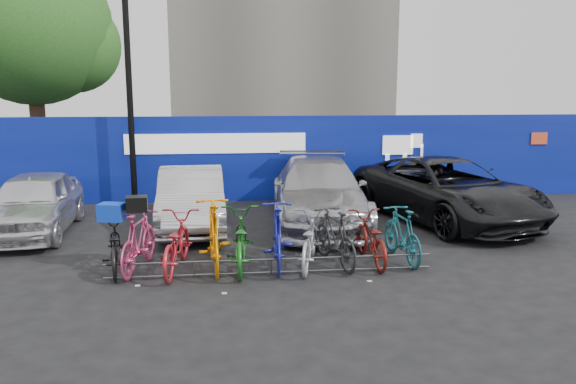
{
  "coord_description": "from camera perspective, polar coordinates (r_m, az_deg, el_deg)",
  "views": [
    {
      "loc": [
        -0.73,
        -9.79,
        3.15
      ],
      "look_at": [
        0.58,
        2.0,
        0.96
      ],
      "focal_mm": 35.0,
      "sensor_mm": 36.0,
      "label": 1
    }
  ],
  "objects": [
    {
      "name": "ground",
      "position": [
        10.31,
        -1.99,
        -7.35
      ],
      "size": [
        100.0,
        100.0,
        0.0
      ],
      "primitive_type": "plane",
      "color": "black",
      "rests_on": "ground"
    },
    {
      "name": "hoarding",
      "position": [
        15.92,
        -3.63,
        3.42
      ],
      "size": [
        22.0,
        0.18,
        2.4
      ],
      "color": "navy",
      "rests_on": "ground"
    },
    {
      "name": "tree",
      "position": [
        20.83,
        -24.02,
        14.87
      ],
      "size": [
        5.4,
        5.2,
        7.8
      ],
      "color": "#382314",
      "rests_on": "ground"
    },
    {
      "name": "lamppost",
      "position": [
        15.39,
        -15.84,
        10.52
      ],
      "size": [
        0.25,
        0.5,
        6.11
      ],
      "color": "black",
      "rests_on": "ground"
    },
    {
      "name": "bike_rack",
      "position": [
        9.69,
        -1.72,
        -7.52
      ],
      "size": [
        5.6,
        0.03,
        0.3
      ],
      "color": "#595B60",
      "rests_on": "ground"
    },
    {
      "name": "car_0",
      "position": [
        13.51,
        -24.42,
        -1.02
      ],
      "size": [
        1.83,
        4.08,
        1.36
      ],
      "primitive_type": "imported",
      "rotation": [
        0.0,
        0.0,
        0.06
      ],
      "color": "silver",
      "rests_on": "ground"
    },
    {
      "name": "car_1",
      "position": [
        13.02,
        -9.8,
        -0.64
      ],
      "size": [
        1.63,
        4.18,
        1.36
      ],
      "primitive_type": "imported",
      "rotation": [
        0.0,
        0.0,
        0.05
      ],
      "color": "#B4B3B8",
      "rests_on": "ground"
    },
    {
      "name": "car_2",
      "position": [
        13.28,
        3.12,
        0.06
      ],
      "size": [
        2.56,
        5.38,
        1.51
      ],
      "primitive_type": "imported",
      "rotation": [
        0.0,
        0.0,
        -0.09
      ],
      "color": "#AAA9AE",
      "rests_on": "ground"
    },
    {
      "name": "car_3",
      "position": [
        13.99,
        15.73,
        0.2
      ],
      "size": [
        3.9,
        5.91,
        1.51
      ],
      "primitive_type": "imported",
      "rotation": [
        0.0,
        0.0,
        0.28
      ],
      "color": "black",
      "rests_on": "ground"
    },
    {
      "name": "bike_0",
      "position": [
        10.27,
        -17.28,
        -5.25
      ],
      "size": [
        0.89,
        1.81,
        0.91
      ],
      "primitive_type": "imported",
      "rotation": [
        0.0,
        0.0,
        3.31
      ],
      "color": "black",
      "rests_on": "ground"
    },
    {
      "name": "bike_1",
      "position": [
        10.16,
        -14.94,
        -4.84
      ],
      "size": [
        0.81,
        1.83,
        1.06
      ],
      "primitive_type": "imported",
      "rotation": [
        0.0,
        0.0,
        2.96
      ],
      "color": "#C23568",
      "rests_on": "ground"
    },
    {
      "name": "bike_2",
      "position": [
        9.99,
        -11.33,
        -5.12
      ],
      "size": [
        0.89,
        1.98,
        1.01
      ],
      "primitive_type": "imported",
      "rotation": [
        0.0,
        0.0,
        3.02
      ],
      "color": "#B2222D",
      "rests_on": "ground"
    },
    {
      "name": "bike_3",
      "position": [
        10.01,
        -7.52,
        -4.31
      ],
      "size": [
        0.72,
        2.08,
        1.23
      ],
      "primitive_type": "imported",
      "rotation": [
        0.0,
        0.0,
        3.21
      ],
      "color": "orange",
      "rests_on": "ground"
    },
    {
      "name": "bike_4",
      "position": [
        9.97,
        -4.93,
        -4.9
      ],
      "size": [
        0.76,
        2.0,
        1.04
      ],
      "primitive_type": "imported",
      "rotation": [
        0.0,
        0.0,
        3.1
      ],
      "color": "#19651B",
      "rests_on": "ground"
    },
    {
      "name": "bike_5",
      "position": [
        10.04,
        -1.06,
        -4.42
      ],
      "size": [
        0.66,
        1.94,
        1.15
      ],
      "primitive_type": "imported",
      "rotation": [
        0.0,
        0.0,
        3.08
      ],
      "color": "#1A209E",
      "rests_on": "ground"
    },
    {
      "name": "bike_6",
      "position": [
        10.06,
        2.12,
        -4.97
      ],
      "size": [
        1.07,
        1.92,
        0.95
      ],
      "primitive_type": "imported",
      "rotation": [
        0.0,
        0.0,
        2.89
      ],
      "color": "#A5A8AD",
      "rests_on": "ground"
    },
    {
      "name": "bike_7",
      "position": [
        10.13,
        4.78,
        -4.61
      ],
      "size": [
        0.88,
        1.81,
        1.05
      ],
      "primitive_type": "imported",
      "rotation": [
        0.0,
        0.0,
        3.37
      ],
      "color": "#27272A",
      "rests_on": "ground"
    },
    {
      "name": "bike_8",
      "position": [
        10.36,
        8.38,
        -4.72
      ],
      "size": [
        0.68,
        1.77,
        0.92
      ],
      "primitive_type": "imported",
      "rotation": [
        0.0,
        0.0,
        3.18
      ],
      "color": "maroon",
      "rests_on": "ground"
    },
    {
      "name": "bike_9",
      "position": [
        10.56,
        11.52,
        -4.24
      ],
      "size": [
        0.63,
        1.73,
        1.02
      ],
      "primitive_type": "imported",
      "rotation": [
        0.0,
        0.0,
        3.23
      ],
      "color": "#165A66",
      "rests_on": "ground"
    },
    {
      "name": "cargo_crate",
      "position": [
        10.13,
        -17.46,
        -1.96
      ],
      "size": [
        0.48,
        0.4,
        0.3
      ],
      "primitive_type": "cube",
      "rotation": [
        0.0,
        0.0,
        -0.22
      ],
      "color": "#0F3ACB",
      "rests_on": "bike_0"
    },
    {
      "name": "cargo_topcase",
      "position": [
        10.01,
        -15.12,
        -1.17
      ],
      "size": [
        0.39,
        0.36,
        0.26
      ],
      "primitive_type": "cube",
      "rotation": [
        0.0,
        0.0,
        0.12
      ],
      "color": "black",
      "rests_on": "bike_1"
    }
  ]
}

